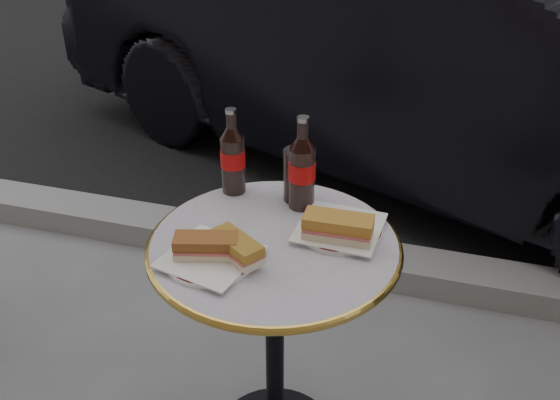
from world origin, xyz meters
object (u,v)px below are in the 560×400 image
(cola_glass, at_px, (297,175))
(parked_car, at_px, (434,40))
(cola_bottle_left, at_px, (232,151))
(plate_left, at_px, (210,259))
(cola_bottle_right, at_px, (302,163))
(bistro_table, at_px, (275,352))
(plate_right, at_px, (340,230))

(cola_glass, relative_size, parked_car, 0.04)
(cola_bottle_left, bearing_deg, parked_car, 76.71)
(cola_bottle_left, relative_size, cola_glass, 1.64)
(plate_left, distance_m, cola_bottle_right, 0.35)
(cola_glass, bearing_deg, plate_left, -109.71)
(bistro_table, relative_size, cola_bottle_left, 3.02)
(plate_right, relative_size, cola_bottle_left, 0.87)
(plate_left, xyz_separation_m, cola_glass, (0.12, 0.33, 0.07))
(plate_right, bearing_deg, cola_bottle_left, 159.64)
(plate_right, bearing_deg, parked_car, 87.14)
(plate_left, distance_m, cola_bottle_left, 0.35)
(bistro_table, height_order, parked_car, parked_car)
(plate_left, height_order, cola_glass, cola_glass)
(plate_right, xyz_separation_m, cola_bottle_left, (-0.32, 0.12, 0.12))
(plate_right, bearing_deg, bistro_table, -149.51)
(bistro_table, distance_m, cola_bottle_right, 0.53)
(cola_bottle_right, bearing_deg, plate_right, -37.21)
(bistro_table, relative_size, plate_right, 3.45)
(cola_bottle_right, relative_size, cola_glass, 1.73)
(plate_right, bearing_deg, cola_bottle_right, 142.79)
(plate_right, height_order, cola_bottle_right, cola_bottle_right)
(cola_glass, bearing_deg, cola_bottle_right, -54.36)
(bistro_table, height_order, plate_right, plate_right)
(cola_bottle_left, height_order, cola_bottle_right, cola_bottle_right)
(bistro_table, relative_size, parked_car, 0.17)
(plate_left, xyz_separation_m, parked_car, (0.35, 2.08, -0.05))
(plate_right, distance_m, cola_bottle_left, 0.36)
(cola_bottle_right, xyz_separation_m, parked_car, (0.22, 1.78, -0.17))
(plate_left, relative_size, cola_bottle_right, 0.81)
(plate_left, bearing_deg, bistro_table, 45.62)
(cola_bottle_left, height_order, cola_glass, cola_bottle_left)
(plate_left, bearing_deg, parked_car, 80.31)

